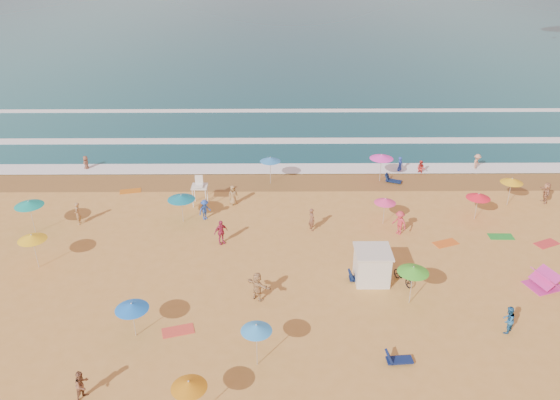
{
  "coord_description": "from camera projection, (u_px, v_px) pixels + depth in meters",
  "views": [
    {
      "loc": [
        -2.99,
        -29.81,
        19.64
      ],
      "look_at": [
        -2.74,
        6.0,
        1.5
      ],
      "focal_mm": 35.0,
      "sensor_mm": 36.0,
      "label": 1
    }
  ],
  "objects": [
    {
      "name": "ocean",
      "position": [
        291.0,
        33.0,
        110.42
      ],
      "size": [
        220.0,
        140.0,
        0.18
      ],
      "primitive_type": "cube",
      "color": "#0C4756",
      "rests_on": "ground"
    },
    {
      "name": "ground",
      "position": [
        323.0,
        262.0,
        35.49
      ],
      "size": [
        220.0,
        220.0,
        0.0
      ],
      "primitive_type": "plane",
      "color": "gold",
      "rests_on": "ground"
    },
    {
      "name": "cabana",
      "position": [
        372.0,
        266.0,
        33.26
      ],
      "size": [
        2.0,
        2.0,
        2.0
      ],
      "primitive_type": "cube",
      "color": "silver",
      "rests_on": "ground"
    },
    {
      "name": "cabana_roof",
      "position": [
        373.0,
        251.0,
        32.78
      ],
      "size": [
        2.2,
        2.2,
        0.12
      ],
      "primitive_type": "cube",
      "color": "silver",
      "rests_on": "cabana"
    },
    {
      "name": "loungers",
      "position": [
        430.0,
        295.0,
        32.07
      ],
      "size": [
        51.83,
        27.94,
        0.34
      ],
      "color": "#0E1349",
      "rests_on": "ground"
    },
    {
      "name": "towels",
      "position": [
        277.0,
        297.0,
        32.11
      ],
      "size": [
        43.47,
        25.13,
        0.03
      ],
      "color": "#B04A16",
      "rests_on": "ground"
    },
    {
      "name": "wet_sand",
      "position": [
        311.0,
        181.0,
        46.64
      ],
      "size": [
        220.0,
        220.0,
        0.0
      ],
      "primitive_type": "plane",
      "color": "olive",
      "rests_on": "ground"
    },
    {
      "name": "bicycle",
      "position": [
        403.0,
        276.0,
        33.25
      ],
      "size": [
        1.31,
        1.86,
        0.93
      ],
      "primitive_type": "imported",
      "rotation": [
        0.0,
        0.0,
        0.44
      ],
      "color": "black",
      "rests_on": "ground"
    },
    {
      "name": "beachgoers",
      "position": [
        322.0,
        226.0,
        38.12
      ],
      "size": [
        42.4,
        27.34,
        2.14
      ],
      "color": "tan",
      "rests_on": "ground"
    },
    {
      "name": "lifeguard_stand",
      "position": [
        200.0,
        192.0,
        42.33
      ],
      "size": [
        1.2,
        1.2,
        2.1
      ],
      "primitive_type": null,
      "color": "white",
      "rests_on": "ground"
    },
    {
      "name": "surf_foam",
      "position": [
        306.0,
        143.0,
        54.46
      ],
      "size": [
        200.0,
        18.7,
        0.05
      ],
      "color": "white",
      "rests_on": "ground"
    },
    {
      "name": "beach_umbrellas",
      "position": [
        358.0,
        225.0,
        35.56
      ],
      "size": [
        50.15,
        26.93,
        0.8
      ],
      "color": "#1A7EDE",
      "rests_on": "ground"
    }
  ]
}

